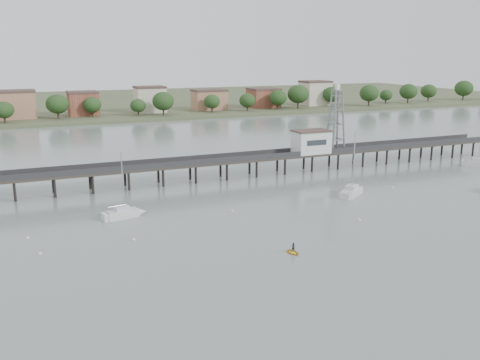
{
  "coord_description": "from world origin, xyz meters",
  "views": [
    {
      "loc": [
        -37.54,
        -44.58,
        26.66
      ],
      "look_at": [
        -0.41,
        42.0,
        4.0
      ],
      "focal_mm": 40.0,
      "sensor_mm": 36.0,
      "label": 1
    }
  ],
  "objects_px": {
    "sailboat_b": "(128,213)",
    "yellow_dinghy": "(293,253)",
    "sailboat_c": "(354,191)",
    "lattice_tower": "(336,121)",
    "pier": "(208,163)"
  },
  "relations": [
    {
      "from": "yellow_dinghy",
      "to": "sailboat_c",
      "type": "bearing_deg",
      "value": 33.18
    },
    {
      "from": "pier",
      "to": "sailboat_c",
      "type": "xyz_separation_m",
      "value": [
        21.67,
        -22.03,
        -3.15
      ]
    },
    {
      "from": "lattice_tower",
      "to": "sailboat_b",
      "type": "height_order",
      "value": "lattice_tower"
    },
    {
      "from": "sailboat_b",
      "to": "sailboat_c",
      "type": "relative_size",
      "value": 0.88
    },
    {
      "from": "sailboat_b",
      "to": "yellow_dinghy",
      "type": "height_order",
      "value": "sailboat_b"
    },
    {
      "from": "sailboat_b",
      "to": "lattice_tower",
      "type": "bearing_deg",
      "value": 9.37
    },
    {
      "from": "pier",
      "to": "yellow_dinghy",
      "type": "height_order",
      "value": "pier"
    },
    {
      "from": "sailboat_b",
      "to": "yellow_dinghy",
      "type": "xyz_separation_m",
      "value": [
        17.25,
        -25.28,
        -0.65
      ]
    },
    {
      "from": "lattice_tower",
      "to": "sailboat_b",
      "type": "bearing_deg",
      "value": -159.75
    },
    {
      "from": "pier",
      "to": "sailboat_c",
      "type": "height_order",
      "value": "sailboat_c"
    },
    {
      "from": "sailboat_b",
      "to": "pier",
      "type": "bearing_deg",
      "value": 31.58
    },
    {
      "from": "sailboat_c",
      "to": "yellow_dinghy",
      "type": "height_order",
      "value": "sailboat_c"
    },
    {
      "from": "lattice_tower",
      "to": "sailboat_c",
      "type": "height_order",
      "value": "lattice_tower"
    },
    {
      "from": "pier",
      "to": "yellow_dinghy",
      "type": "distance_m",
      "value": 45.09
    },
    {
      "from": "sailboat_b",
      "to": "sailboat_c",
      "type": "xyz_separation_m",
      "value": [
        42.95,
        -2.55,
        -0.01
      ]
    }
  ]
}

